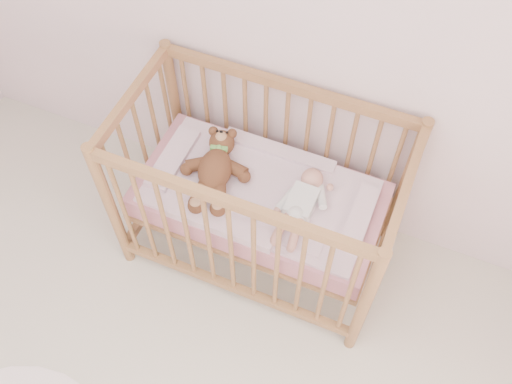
% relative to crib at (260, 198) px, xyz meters
% --- Properties ---
extents(wall_back, '(4.00, 0.02, 2.70)m').
position_rel_crib_xyz_m(wall_back, '(-0.07, 0.40, 0.85)').
color(wall_back, silver).
rests_on(wall_back, floor).
extents(crib, '(1.36, 0.76, 1.00)m').
position_rel_crib_xyz_m(crib, '(0.00, 0.00, 0.00)').
color(crib, '#A66946').
rests_on(crib, floor).
extents(mattress, '(1.22, 0.62, 0.13)m').
position_rel_crib_xyz_m(mattress, '(0.00, 0.00, -0.01)').
color(mattress, pink).
rests_on(mattress, crib).
extents(blanket, '(1.10, 0.58, 0.06)m').
position_rel_crib_xyz_m(blanket, '(0.00, 0.00, 0.06)').
color(blanket, '#E19BB9').
rests_on(blanket, mattress).
extents(baby, '(0.24, 0.49, 0.12)m').
position_rel_crib_xyz_m(baby, '(0.22, -0.02, 0.14)').
color(baby, white).
rests_on(baby, blanket).
extents(teddy_bear, '(0.48, 0.59, 0.14)m').
position_rel_crib_xyz_m(teddy_bear, '(-0.23, -0.02, 0.15)').
color(teddy_bear, brown).
rests_on(teddy_bear, blanket).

